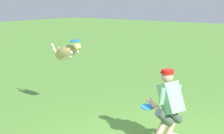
% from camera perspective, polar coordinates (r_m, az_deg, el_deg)
% --- Properties ---
extents(person, '(0.66, 0.66, 1.29)m').
position_cam_1_polar(person, '(6.45, 9.04, -5.73)').
color(person, silver).
rests_on(person, ground_plane).
extents(dog, '(1.08, 0.38, 0.54)m').
position_cam_1_polar(dog, '(8.33, -7.23, 2.34)').
color(dog, tan).
extents(frisbee_flying, '(0.24, 0.24, 0.05)m').
position_cam_1_polar(frisbee_flying, '(8.05, -5.81, 4.14)').
color(frisbee_flying, '#1E86E9').
extents(frisbee_held, '(0.33, 0.33, 0.06)m').
position_cam_1_polar(frisbee_held, '(6.51, 5.61, -6.28)').
color(frisbee_held, '#2A8CEE').
rests_on(frisbee_held, person).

